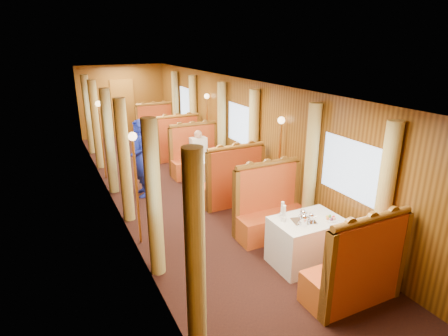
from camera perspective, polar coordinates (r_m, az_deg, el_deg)
floor at (r=8.61m, az=-6.34°, el=-3.79°), size 3.00×12.00×0.01m
ceiling at (r=7.98m, az=-7.00°, el=12.99°), size 3.00×12.00×0.01m
wall_far at (r=13.91m, az=-15.18°, el=9.81°), size 3.00×0.01×2.50m
wall_near at (r=3.66m, az=29.12°, el=-18.21°), size 3.00×0.01×2.50m
wall_left at (r=7.86m, az=-17.01°, el=2.90°), size 0.01×12.00×2.50m
wall_right at (r=8.80m, az=2.61°, el=5.40°), size 0.01×12.00×2.50m
doorway_far at (r=13.92m, az=-15.07°, el=8.78°), size 0.80×0.04×2.00m
table_near at (r=6.00m, az=12.39°, el=-10.87°), size 1.05×0.72×0.75m
banquette_near_fwd at (r=5.35m, az=19.33°, el=-14.97°), size 1.30×0.55×1.34m
banquette_near_aft at (r=6.70m, az=7.07°, el=-6.76°), size 1.30×0.55×1.34m
table_mid at (r=8.73m, az=-1.81°, el=-0.70°), size 1.05×0.72×0.75m
banquette_mid_fwd at (r=7.86m, az=1.25°, el=-2.61°), size 1.30×0.55×1.34m
banquette_mid_aft at (r=9.60m, az=-4.31°, el=1.41°), size 1.30×0.55×1.34m
table_far at (r=11.87m, az=-8.82°, el=4.43°), size 1.05×0.72×0.75m
banquette_far_fwd at (r=10.93m, az=-7.21°, el=3.50°), size 1.30×0.55×1.34m
banquette_far_aft at (r=12.81m, az=-10.22°, el=5.65°), size 1.30×0.55×1.34m
tea_tray at (r=5.75m, az=12.03°, el=-7.92°), size 0.40×0.34×0.01m
teapot_left at (r=5.59m, az=12.04°, el=-7.97°), size 0.19×0.15×0.15m
teapot_right at (r=5.73m, az=13.12°, el=-7.52°), size 0.16×0.14×0.11m
teapot_back at (r=5.77m, az=11.94°, el=-7.16°), size 0.16×0.13×0.13m
fruit_plate at (r=5.89m, az=15.93°, el=-7.43°), size 0.22×0.22×0.05m
cup_inboard at (r=5.64m, az=9.10°, el=-7.12°), size 0.08×0.08×0.26m
cup_outboard at (r=5.76m, az=8.87°, el=-6.57°), size 0.08×0.08×0.26m
rose_vase_mid at (r=8.56m, az=-1.61°, el=2.77°), size 0.06×0.06×0.36m
rose_vase_far at (r=11.75m, az=-9.02°, el=7.04°), size 0.06×0.06×0.36m
window_left_near at (r=4.56m, az=-9.42°, el=-5.48°), size 0.01×1.20×0.90m
curtain_left_near_a at (r=4.06m, az=-4.42°, el=-12.93°), size 0.22×0.22×2.35m
curtain_left_near_b at (r=5.38m, az=-10.65°, el=-4.82°), size 0.22×0.22×2.35m
window_right_near at (r=6.03m, az=18.63°, el=-0.09°), size 0.01×1.20×0.90m
curtain_right_near_a at (r=5.56m, az=23.11°, el=-5.29°), size 0.22×0.22×2.35m
curtain_right_near_b at (r=6.59m, az=13.05°, el=-0.49°), size 0.22×0.22×2.35m
window_left_mid at (r=7.81m, az=-17.04°, el=4.33°), size 0.01×1.20×0.90m
curtain_left_mid_a at (r=7.16m, az=-14.93°, el=0.93°), size 0.22×0.22×2.35m
curtain_left_mid_b at (r=8.64m, az=-17.07°, el=3.80°), size 0.22×0.22×2.35m
window_right_mid at (r=8.75m, az=2.54°, el=6.66°), size 0.01×1.20×0.90m
curtain_right_mid_a at (r=8.11m, az=4.49°, el=3.62°), size 0.22×0.22×2.35m
curtain_right_mid_b at (r=9.44m, az=-0.32°, el=5.89°), size 0.22×0.22×2.35m
window_left_far at (r=11.21m, az=-20.15°, el=8.27°), size 0.01×1.20×0.90m
curtain_left_far_a at (r=10.51m, az=-18.89°, el=6.23°), size 0.22×0.22×2.35m
curtain_left_far_b at (r=12.04m, az=-19.95°, el=7.62°), size 0.22×0.22×2.35m
window_right_far at (r=11.89m, az=-5.66°, el=9.88°), size 0.01×1.20×0.90m
curtain_right_far_a at (r=11.18m, az=-4.69°, el=7.90°), size 0.22×0.22×2.35m
curtain_right_far_b at (r=12.62m, az=-7.34°, el=9.08°), size 0.22×0.22×2.35m
sconce_left_fore at (r=6.19m, az=-13.42°, el=0.25°), size 0.14×0.14×1.95m
sconce_right_fore at (r=7.28m, az=8.54°, el=3.38°), size 0.14×0.14×1.95m
sconce_left_aft at (r=9.53m, az=-18.32°, el=6.34°), size 0.14×0.14×1.95m
sconce_right_aft at (r=10.27m, az=-2.60°, el=8.14°), size 0.14×0.14×1.95m
steward at (r=8.36m, az=-12.64°, el=1.45°), size 0.41×0.63×1.73m
passenger at (r=9.31m, az=-3.85°, el=2.91°), size 0.40×0.44×0.76m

